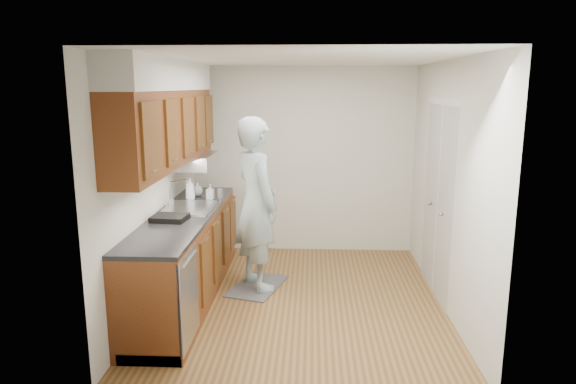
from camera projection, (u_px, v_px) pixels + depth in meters
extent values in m
plane|color=olive|center=(298.00, 300.00, 5.49)|extent=(3.50, 3.50, 0.00)
plane|color=white|center=(299.00, 59.00, 4.98)|extent=(3.50, 3.50, 0.00)
cube|color=silver|center=(154.00, 184.00, 5.30)|extent=(0.02, 3.50, 2.50)
cube|color=silver|center=(447.00, 186.00, 5.17)|extent=(0.02, 3.50, 2.50)
cube|color=silver|center=(302.00, 161.00, 6.95)|extent=(3.00, 0.02, 2.50)
cube|color=brown|center=(186.00, 258.00, 5.45)|extent=(0.60, 2.80, 0.90)
cube|color=black|center=(183.00, 215.00, 5.36)|extent=(0.63, 2.80, 0.04)
cube|color=#B2B2B7|center=(189.00, 213.00, 5.56)|extent=(0.48, 0.68, 0.14)
cube|color=#B2B2B7|center=(188.00, 208.00, 5.55)|extent=(0.52, 0.72, 0.01)
cube|color=#B2B2B7|center=(189.00, 298.00, 4.36)|extent=(0.03, 0.60, 0.80)
cube|color=brown|center=(167.00, 128.00, 5.18)|extent=(0.33, 2.80, 0.75)
cube|color=silver|center=(165.00, 75.00, 5.07)|extent=(0.35, 2.80, 0.30)
cube|color=#A5A5AA|center=(194.00, 161.00, 6.10)|extent=(0.46, 0.75, 0.16)
cube|color=silver|center=(438.00, 202.00, 5.51)|extent=(0.02, 1.22, 2.05)
cube|color=slate|center=(257.00, 286.00, 5.84)|extent=(0.69, 0.92, 0.02)
imported|color=#9FBBC2|center=(256.00, 192.00, 5.62)|extent=(0.84, 0.92, 2.17)
imported|color=white|center=(190.00, 188.00, 5.93)|extent=(0.14, 0.14, 0.29)
imported|color=white|center=(210.00, 192.00, 6.01)|extent=(0.09, 0.09, 0.18)
imported|color=white|center=(197.00, 188.00, 6.19)|extent=(0.19, 0.19, 0.18)
cylinder|color=#A5A5AA|center=(220.00, 193.00, 6.05)|extent=(0.07, 0.07, 0.12)
cube|color=black|center=(170.00, 218.00, 5.06)|extent=(0.36, 0.31, 0.05)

